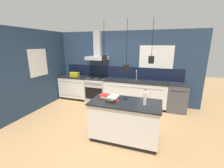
% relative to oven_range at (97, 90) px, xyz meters
% --- Properties ---
extents(ground_plane, '(16.00, 16.00, 0.00)m').
position_rel_oven_range_xyz_m(ground_plane, '(0.83, -1.69, -0.46)').
color(ground_plane, '#A87F51').
rests_on(ground_plane, ground).
extents(wall_back, '(5.60, 2.50, 2.60)m').
position_rel_oven_range_xyz_m(wall_back, '(0.79, 0.31, 0.90)').
color(wall_back, navy).
rests_on(wall_back, ground_plane).
extents(wall_left, '(0.08, 3.80, 2.60)m').
position_rel_oven_range_xyz_m(wall_left, '(-1.60, -0.99, 0.85)').
color(wall_left, navy).
rests_on(wall_left, ground_plane).
extents(counter_run_left, '(1.16, 0.64, 0.91)m').
position_rel_oven_range_xyz_m(counter_run_left, '(-0.96, 0.01, 0.01)').
color(counter_run_left, black).
rests_on(counter_run_left, ground_plane).
extents(counter_run_sink, '(2.16, 0.64, 1.26)m').
position_rel_oven_range_xyz_m(counter_run_sink, '(1.46, 0.01, 0.01)').
color(counter_run_sink, black).
rests_on(counter_run_sink, ground_plane).
extents(oven_range, '(0.78, 0.66, 0.91)m').
position_rel_oven_range_xyz_m(oven_range, '(0.00, 0.00, 0.00)').
color(oven_range, '#B5B5BA').
rests_on(oven_range, ground_plane).
extents(dishwasher, '(0.60, 0.65, 0.91)m').
position_rel_oven_range_xyz_m(dishwasher, '(2.83, 0.00, 0.00)').
color(dishwasher, '#4C4C51').
rests_on(dishwasher, ground_plane).
extents(kitchen_island, '(1.55, 0.80, 0.91)m').
position_rel_oven_range_xyz_m(kitchen_island, '(1.58, -2.02, 0.00)').
color(kitchen_island, black).
rests_on(kitchen_island, ground_plane).
extents(bottle_on_island, '(0.07, 0.07, 0.34)m').
position_rel_oven_range_xyz_m(bottle_on_island, '(2.00, -2.05, 0.60)').
color(bottle_on_island, silver).
rests_on(bottle_on_island, kitchen_island).
extents(book_stack, '(0.31, 0.37, 0.11)m').
position_rel_oven_range_xyz_m(book_stack, '(1.30, -2.02, 0.51)').
color(book_stack, '#B2332D').
rests_on(book_stack, kitchen_island).
extents(red_supply_box, '(0.24, 0.20, 0.09)m').
position_rel_oven_range_xyz_m(red_supply_box, '(1.08, -1.93, 0.50)').
color(red_supply_box, red).
rests_on(red_supply_box, kitchen_island).
extents(yellow_toolbox, '(0.34, 0.18, 0.19)m').
position_rel_oven_range_xyz_m(yellow_toolbox, '(-0.94, 0.00, 0.54)').
color(yellow_toolbox, gold).
rests_on(yellow_toolbox, counter_run_left).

